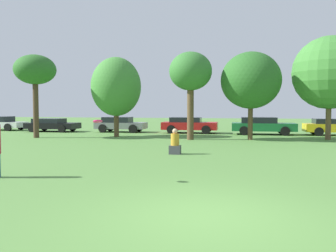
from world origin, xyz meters
The scene contains 14 objects.
ground_plane centered at (0.00, 0.00, 0.00)m, with size 120.00×120.00×0.00m, color #54843D.
frisbee centered at (-3.09, 2.36, 1.63)m, with size 0.25×0.24×0.11m.
bystander_sitting centered at (-2.07, 8.30, 0.45)m, with size 0.48×0.40×1.10m.
tree_0 centered at (-12.54, 14.54, 4.40)m, with size 2.70×2.70×5.46m.
tree_1 centered at (-7.59, 16.33, 3.40)m, with size 3.39×3.39×5.41m.
tree_2 centered at (-2.33, 15.14, 4.15)m, with size 2.64×2.64×5.42m.
tree_3 centered at (1.32, 15.83, 3.66)m, with size 3.68×3.68×5.42m.
tree_4 centered at (6.05, 16.74, 4.13)m, with size 4.48×4.48×6.37m.
parked_car_white centered at (-20.05, 20.91, 0.64)m, with size 4.28×2.10×1.22m.
parked_car_black centered at (-14.61, 20.16, 0.59)m, with size 4.25×2.13×1.09m.
parked_car_grey centered at (-8.85, 20.71, 0.65)m, with size 4.06×1.96×1.23m.
parked_car_red centered at (-3.20, 20.75, 0.67)m, with size 4.30×2.12×1.24m.
parked_car_green centered at (2.33, 20.31, 0.68)m, with size 4.60×2.10×1.28m.
parked_car_yellow centered at (7.42, 20.50, 0.64)m, with size 4.40×1.93×1.19m.
Camera 1 is at (0.55, -6.31, 1.99)m, focal length 37.27 mm.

